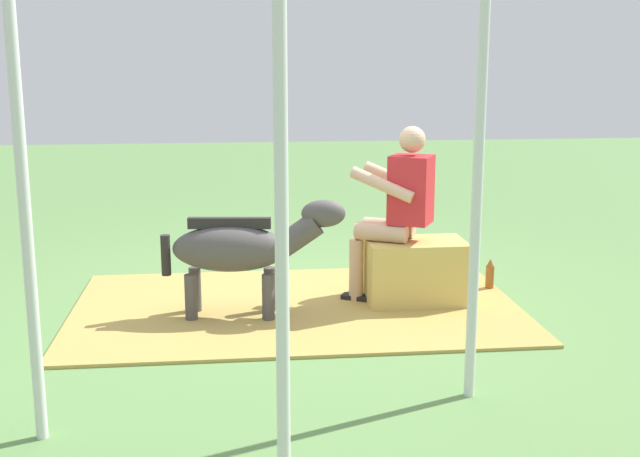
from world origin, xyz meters
The scene contains 9 objects.
ground_plane centered at (0.00, 0.00, 0.00)m, with size 24.00×24.00×0.00m, color #608C4C.
hay_patch centered at (0.01, 0.12, 0.01)m, with size 3.39×2.12×0.02m, color tan.
hay_bale centered at (-0.92, 0.11, 0.25)m, with size 0.76×0.46×0.51m, color tan.
person_seated centered at (-0.76, 0.05, 0.77)m, with size 0.72×0.60×1.39m.
pony_standing centered at (0.42, 0.30, 0.53)m, with size 1.35×0.41×0.89m.
soda_bottle centered at (-1.61, -0.19, 0.13)m, with size 0.07×0.07×0.27m.
tent_pole_left centered at (-0.84, 1.84, 1.11)m, with size 0.06×0.06×2.22m, color silver.
tent_pole_right centered at (1.48, 2.11, 1.11)m, with size 0.06×0.06×2.22m, color silver.
tent_pole_mid centered at (0.28, 2.76, 1.11)m, with size 0.06×0.06×2.22m, color silver.
Camera 1 is at (0.49, 6.05, 1.91)m, focal length 45.42 mm.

